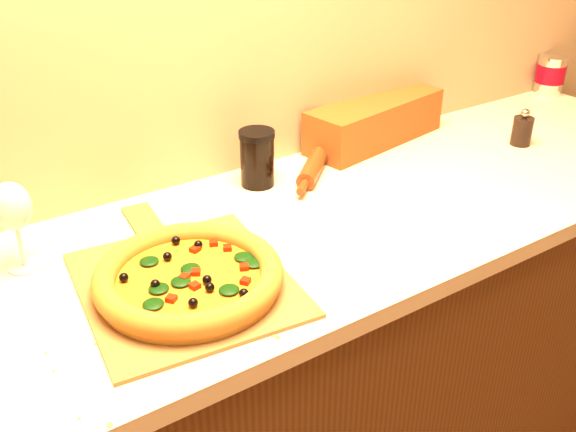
{
  "coord_description": "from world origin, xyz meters",
  "views": [
    {
      "loc": [
        -0.57,
        0.41,
        1.6
      ],
      "look_at": [
        0.08,
        1.38,
        0.96
      ],
      "focal_mm": 40.0,
      "sensor_mm": 36.0,
      "label": 1
    }
  ],
  "objects_px": {
    "rolling_pin": "(315,164)",
    "wine_glass": "(12,209)",
    "pizza_peel": "(182,279)",
    "pizza": "(189,277)",
    "pepper_grinder": "(522,130)",
    "coffee_canister": "(550,75)",
    "dark_jar": "(257,158)"
  },
  "relations": [
    {
      "from": "pizza",
      "to": "dark_jar",
      "type": "height_order",
      "value": "dark_jar"
    },
    {
      "from": "pepper_grinder",
      "to": "wine_glass",
      "type": "relative_size",
      "value": 0.58
    },
    {
      "from": "pizza_peel",
      "to": "pizza",
      "type": "bearing_deg",
      "value": -86.49
    },
    {
      "from": "pizza_peel",
      "to": "wine_glass",
      "type": "bearing_deg",
      "value": 143.79
    },
    {
      "from": "rolling_pin",
      "to": "wine_glass",
      "type": "height_order",
      "value": "wine_glass"
    },
    {
      "from": "pizza",
      "to": "pepper_grinder",
      "type": "bearing_deg",
      "value": 6.63
    },
    {
      "from": "dark_jar",
      "to": "pepper_grinder",
      "type": "bearing_deg",
      "value": -14.23
    },
    {
      "from": "rolling_pin",
      "to": "pepper_grinder",
      "type": "bearing_deg",
      "value": -16.16
    },
    {
      "from": "pizza_peel",
      "to": "pizza",
      "type": "height_order",
      "value": "pizza"
    },
    {
      "from": "coffee_canister",
      "to": "wine_glass",
      "type": "xyz_separation_m",
      "value": [
        -1.78,
        -0.12,
        0.06
      ]
    },
    {
      "from": "coffee_canister",
      "to": "rolling_pin",
      "type": "bearing_deg",
      "value": -175.84
    },
    {
      "from": "dark_jar",
      "to": "rolling_pin",
      "type": "bearing_deg",
      "value": -6.8
    },
    {
      "from": "pizza_peel",
      "to": "wine_glass",
      "type": "relative_size",
      "value": 3.15
    },
    {
      "from": "pizza_peel",
      "to": "coffee_canister",
      "type": "bearing_deg",
      "value": 18.65
    },
    {
      "from": "rolling_pin",
      "to": "dark_jar",
      "type": "relative_size",
      "value": 1.86
    },
    {
      "from": "pizza_peel",
      "to": "wine_glass",
      "type": "height_order",
      "value": "wine_glass"
    },
    {
      "from": "pepper_grinder",
      "to": "wine_glass",
      "type": "distance_m",
      "value": 1.34
    },
    {
      "from": "pizza",
      "to": "dark_jar",
      "type": "xyz_separation_m",
      "value": [
        0.34,
        0.32,
        0.04
      ]
    },
    {
      "from": "pepper_grinder",
      "to": "wine_glass",
      "type": "height_order",
      "value": "wine_glass"
    },
    {
      "from": "pizza_peel",
      "to": "rolling_pin",
      "type": "bearing_deg",
      "value": 34.0
    },
    {
      "from": "rolling_pin",
      "to": "wine_glass",
      "type": "relative_size",
      "value": 1.42
    },
    {
      "from": "pizza",
      "to": "coffee_canister",
      "type": "distance_m",
      "value": 1.59
    },
    {
      "from": "pizza_peel",
      "to": "dark_jar",
      "type": "bearing_deg",
      "value": 45.94
    },
    {
      "from": "wine_glass",
      "to": "dark_jar",
      "type": "xyz_separation_m",
      "value": [
        0.58,
        0.06,
        -0.06
      ]
    },
    {
      "from": "pizza",
      "to": "rolling_pin",
      "type": "relative_size",
      "value": 1.34
    },
    {
      "from": "pepper_grinder",
      "to": "rolling_pin",
      "type": "relative_size",
      "value": 0.41
    },
    {
      "from": "coffee_canister",
      "to": "pizza_peel",
      "type": "bearing_deg",
      "value": -167.65
    },
    {
      "from": "pizza",
      "to": "wine_glass",
      "type": "xyz_separation_m",
      "value": [
        -0.23,
        0.25,
        0.1
      ]
    },
    {
      "from": "pizza_peel",
      "to": "rolling_pin",
      "type": "height_order",
      "value": "rolling_pin"
    },
    {
      "from": "pizza",
      "to": "pepper_grinder",
      "type": "height_order",
      "value": "pepper_grinder"
    },
    {
      "from": "wine_glass",
      "to": "pizza_peel",
      "type": "bearing_deg",
      "value": -42.5
    },
    {
      "from": "pizza",
      "to": "pizza_peel",
      "type": "bearing_deg",
      "value": 87.21
    }
  ]
}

